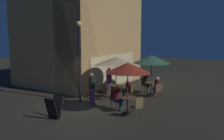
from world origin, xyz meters
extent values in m
plane|color=#2E2B21|center=(0.00, 0.00, 0.00)|extent=(60.00, 60.00, 0.00)
cube|color=tan|center=(5.37, 2.31, 4.45)|extent=(7.81, 2.19, 8.90)
cube|color=tan|center=(2.56, 4.62, 4.45)|extent=(2.19, 6.82, 8.90)
cube|color=beige|center=(4.98, 1.17, 1.25)|extent=(5.47, 0.08, 2.10)
cylinder|color=black|center=(0.78, 0.77, 2.11)|extent=(0.10, 0.10, 4.22)
sphere|color=#F5E170|center=(0.78, 0.77, 4.31)|extent=(0.29, 0.29, 0.29)
cube|color=black|center=(-1.85, -0.10, 0.50)|extent=(0.35, 0.57, 0.98)
cube|color=black|center=(-2.21, -0.13, 0.50)|extent=(0.35, 0.57, 0.98)
cylinder|color=black|center=(0.47, -2.44, 0.01)|extent=(0.40, 0.40, 0.03)
cylinder|color=black|center=(0.47, -2.44, 0.36)|extent=(0.06, 0.06, 0.72)
cylinder|color=brown|center=(0.47, -2.44, 0.74)|extent=(0.67, 0.67, 0.03)
cylinder|color=black|center=(4.47, -1.89, 0.01)|extent=(0.40, 0.40, 0.03)
cylinder|color=black|center=(4.47, -1.89, 0.37)|extent=(0.06, 0.06, 0.73)
cylinder|color=brown|center=(4.47, -1.89, 0.75)|extent=(0.79, 0.79, 0.03)
cylinder|color=black|center=(2.53, -0.52, 0.01)|extent=(0.40, 0.40, 0.03)
cylinder|color=black|center=(2.53, -0.52, 0.37)|extent=(0.06, 0.06, 0.75)
cylinder|color=brown|center=(2.53, -0.52, 0.76)|extent=(0.72, 0.72, 0.03)
cylinder|color=black|center=(0.47, -2.44, 0.03)|extent=(0.36, 0.36, 0.06)
cylinder|color=#453728|center=(0.47, -2.44, 1.19)|extent=(0.05, 0.05, 2.37)
cone|color=maroon|center=(0.47, -2.44, 2.19)|extent=(2.10, 2.10, 0.47)
cylinder|color=black|center=(4.47, -1.89, 0.03)|extent=(0.36, 0.36, 0.06)
cylinder|color=#4C3228|center=(4.47, -1.89, 1.21)|extent=(0.05, 0.05, 2.42)
cone|color=#2D593F|center=(4.47, -1.89, 2.23)|extent=(2.32, 2.32, 0.49)
cylinder|color=black|center=(2.53, -0.52, 0.03)|extent=(0.36, 0.36, 0.06)
cylinder|color=#4B3525|center=(2.53, -0.52, 1.21)|extent=(0.05, 0.05, 2.41)
cone|color=tan|center=(2.53, -0.52, 2.21)|extent=(2.58, 2.58, 0.50)
cylinder|color=brown|center=(0.07, -2.85, 0.23)|extent=(0.03, 0.03, 0.45)
cylinder|color=brown|center=(0.38, -3.00, 0.23)|extent=(0.03, 0.03, 0.45)
cylinder|color=brown|center=(-0.08, -3.16, 0.23)|extent=(0.03, 0.03, 0.45)
cylinder|color=brown|center=(0.23, -3.31, 0.23)|extent=(0.03, 0.03, 0.45)
cube|color=brown|center=(0.15, -3.08, 0.47)|extent=(0.57, 0.57, 0.04)
cube|color=brown|center=(0.06, -3.25, 0.72)|extent=(0.40, 0.23, 0.45)
cylinder|color=brown|center=(0.76, -1.90, 0.24)|extent=(0.03, 0.03, 0.48)
cylinder|color=brown|center=(0.43, -1.83, 0.24)|extent=(0.03, 0.03, 0.48)
cylinder|color=brown|center=(0.83, -1.57, 0.24)|extent=(0.03, 0.03, 0.48)
cylinder|color=brown|center=(0.51, -1.50, 0.24)|extent=(0.03, 0.03, 0.48)
cube|color=brown|center=(0.63, -1.70, 0.49)|extent=(0.50, 0.50, 0.04)
cube|color=brown|center=(0.67, -1.52, 0.76)|extent=(0.41, 0.13, 0.49)
cylinder|color=brown|center=(4.91, -1.58, 0.23)|extent=(0.03, 0.03, 0.46)
cylinder|color=brown|center=(4.64, -1.38, 0.23)|extent=(0.03, 0.03, 0.46)
cylinder|color=brown|center=(5.11, -1.30, 0.23)|extent=(0.03, 0.03, 0.46)
cylinder|color=brown|center=(4.84, -1.10, 0.23)|extent=(0.03, 0.03, 0.46)
cube|color=brown|center=(4.87, -1.34, 0.47)|extent=(0.59, 0.59, 0.04)
cube|color=brown|center=(4.99, -1.18, 0.71)|extent=(0.37, 0.28, 0.45)
cylinder|color=brown|center=(3.96, -2.27, 0.21)|extent=(0.03, 0.03, 0.43)
cylinder|color=brown|center=(4.22, -2.47, 0.21)|extent=(0.03, 0.03, 0.43)
cylinder|color=brown|center=(3.76, -2.53, 0.21)|extent=(0.03, 0.03, 0.43)
cylinder|color=brown|center=(4.02, -2.73, 0.21)|extent=(0.03, 0.03, 0.43)
cube|color=brown|center=(3.99, -2.50, 0.44)|extent=(0.58, 0.58, 0.04)
cube|color=brown|center=(3.88, -2.64, 0.66)|extent=(0.35, 0.29, 0.39)
cylinder|color=#4E3919|center=(2.44, -1.15, 0.23)|extent=(0.03, 0.03, 0.46)
cylinder|color=#4E3919|center=(2.79, -1.10, 0.23)|extent=(0.03, 0.03, 0.46)
cylinder|color=#4E3919|center=(2.49, -1.49, 0.23)|extent=(0.03, 0.03, 0.46)
cylinder|color=#4E3919|center=(2.83, -1.44, 0.23)|extent=(0.03, 0.03, 0.46)
cube|color=#4E3919|center=(2.64, -1.30, 0.48)|extent=(0.49, 0.49, 0.04)
cube|color=#4E3919|center=(2.67, -1.49, 0.69)|extent=(0.43, 0.10, 0.40)
cylinder|color=brown|center=(2.04, -0.24, 0.22)|extent=(0.03, 0.03, 0.45)
cylinder|color=brown|center=(1.96, -0.54, 0.22)|extent=(0.03, 0.03, 0.45)
cylinder|color=brown|center=(1.73, -0.17, 0.22)|extent=(0.03, 0.03, 0.45)
cylinder|color=brown|center=(1.66, -0.47, 0.22)|extent=(0.03, 0.03, 0.45)
cube|color=brown|center=(1.85, -0.36, 0.46)|extent=(0.47, 0.47, 0.04)
cube|color=brown|center=(1.68, -0.32, 0.72)|extent=(0.13, 0.39, 0.48)
cube|color=navy|center=(0.60, -1.84, 0.49)|extent=(0.45, 0.43, 0.14)
cylinder|color=navy|center=(0.57, -1.99, 0.24)|extent=(0.14, 0.14, 0.49)
cylinder|color=#55131B|center=(0.63, -1.70, 0.75)|extent=(0.38, 0.38, 0.53)
sphere|color=#946B4B|center=(0.63, -1.70, 1.12)|extent=(0.23, 0.23, 0.23)
cube|color=#2F443A|center=(4.79, -1.45, 0.49)|extent=(0.50, 0.50, 0.14)
cylinder|color=#2F443A|center=(4.70, -1.58, 0.24)|extent=(0.14, 0.14, 0.49)
cylinder|color=black|center=(4.87, -1.34, 0.77)|extent=(0.36, 0.36, 0.57)
sphere|color=beige|center=(4.87, -1.34, 1.15)|extent=(0.19, 0.19, 0.19)
cube|color=#613365|center=(4.08, -2.39, 0.49)|extent=(0.49, 0.50, 0.14)
cylinder|color=#613365|center=(4.18, -2.26, 0.24)|extent=(0.14, 0.14, 0.49)
cylinder|color=#422019|center=(3.99, -2.50, 0.77)|extent=(0.35, 0.35, 0.56)
sphere|color=beige|center=(3.99, -2.50, 1.15)|extent=(0.22, 0.22, 0.22)
cube|color=black|center=(2.62, -1.16, 0.49)|extent=(0.39, 0.40, 0.14)
cylinder|color=black|center=(2.60, -1.00, 0.24)|extent=(0.14, 0.14, 0.49)
cylinder|color=#541A21|center=(2.64, -1.30, 0.74)|extent=(0.35, 0.35, 0.50)
sphere|color=beige|center=(2.64, -1.30, 1.09)|extent=(0.23, 0.23, 0.23)
cylinder|color=#56316A|center=(0.63, -0.18, 0.46)|extent=(0.28, 0.28, 0.91)
cylinder|color=black|center=(0.63, -0.18, 1.22)|extent=(0.33, 0.33, 0.62)
sphere|color=#956747|center=(0.63, -0.18, 1.62)|extent=(0.19, 0.19, 0.19)
cylinder|color=#563F6E|center=(3.11, 0.37, 0.44)|extent=(0.30, 0.30, 0.89)
cylinder|color=#633565|center=(3.11, 0.37, 1.21)|extent=(0.35, 0.35, 0.64)
sphere|color=beige|center=(3.11, 0.37, 1.62)|extent=(0.20, 0.20, 0.20)
camera|label=1|loc=(-9.34, -7.87, 3.66)|focal=38.77mm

